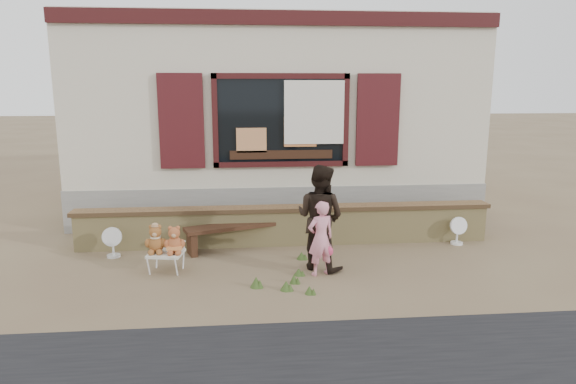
{
  "coord_description": "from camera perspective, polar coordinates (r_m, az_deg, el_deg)",
  "views": [
    {
      "loc": [
        -0.74,
        -7.46,
        2.7
      ],
      "look_at": [
        0.0,
        0.6,
        1.0
      ],
      "focal_mm": 32.0,
      "sensor_mm": 36.0,
      "label": 1
    }
  ],
  "objects": [
    {
      "name": "fan_left",
      "position": [
        8.64,
        -18.9,
        -5.27
      ],
      "size": [
        0.31,
        0.21,
        0.5
      ],
      "rotation": [
        0.0,
        0.0,
        0.04
      ],
      "color": "silver",
      "rests_on": "ground"
    },
    {
      "name": "shopfront",
      "position": [
        11.99,
        -1.73,
        8.5
      ],
      "size": [
        8.04,
        5.13,
        4.0
      ],
      "color": "beige",
      "rests_on": "ground"
    },
    {
      "name": "folding_chair",
      "position": [
        7.76,
        -13.41,
        -6.73
      ],
      "size": [
        0.55,
        0.5,
        0.3
      ],
      "rotation": [
        0.0,
        0.0,
        -0.17
      ],
      "color": "beige",
      "rests_on": "ground"
    },
    {
      "name": "brick_wall",
      "position": [
        8.81,
        -0.24,
        -3.66
      ],
      "size": [
        7.1,
        0.36,
        0.67
      ],
      "color": "tan",
      "rests_on": "ground"
    },
    {
      "name": "bench",
      "position": [
        8.59,
        -5.87,
        -4.32
      ],
      "size": [
        1.7,
        0.89,
        0.43
      ],
      "rotation": [
        0.0,
        0.0,
        0.34
      ],
      "color": "black",
      "rests_on": "ground"
    },
    {
      "name": "teddy_bear_left",
      "position": [
        7.73,
        -14.49,
        -4.99
      ],
      "size": [
        0.35,
        0.32,
        0.43
      ],
      "primitive_type": null,
      "rotation": [
        0.0,
        0.0,
        -0.17
      ],
      "color": "brown",
      "rests_on": "folding_chair"
    },
    {
      "name": "fan_right",
      "position": [
        9.29,
        18.31,
        -4.07
      ],
      "size": [
        0.31,
        0.21,
        0.49
      ],
      "rotation": [
        0.0,
        0.0,
        0.11
      ],
      "color": "white",
      "rests_on": "ground"
    },
    {
      "name": "grass_tufts",
      "position": [
        7.37,
        0.27,
        -9.09
      ],
      "size": [
        1.31,
        1.8,
        0.15
      ],
      "color": "#374F1F",
      "rests_on": "ground"
    },
    {
      "name": "teddy_bear_right",
      "position": [
        7.65,
        -12.5,
        -5.12
      ],
      "size": [
        0.34,
        0.31,
        0.41
      ],
      "primitive_type": null,
      "rotation": [
        0.0,
        0.0,
        -0.17
      ],
      "color": "brown",
      "rests_on": "folding_chair"
    },
    {
      "name": "child",
      "position": [
        7.36,
        3.65,
        -5.16
      ],
      "size": [
        0.46,
        0.38,
        1.09
      ],
      "primitive_type": "imported",
      "rotation": [
        0.0,
        0.0,
        3.47
      ],
      "color": "pink",
      "rests_on": "ground"
    },
    {
      "name": "adult",
      "position": [
        7.57,
        3.57,
        -2.83
      ],
      "size": [
        0.96,
        0.94,
        1.57
      ],
      "primitive_type": "imported",
      "rotation": [
        0.0,
        0.0,
        2.47
      ],
      "color": "black",
      "rests_on": "ground"
    },
    {
      "name": "ground",
      "position": [
        7.96,
        0.4,
        -7.95
      ],
      "size": [
        80.0,
        80.0,
        0.0
      ],
      "primitive_type": "plane",
      "color": "brown",
      "rests_on": "ground"
    }
  ]
}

